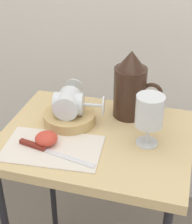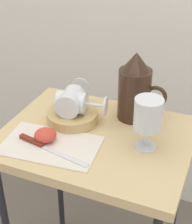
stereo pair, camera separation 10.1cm
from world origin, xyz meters
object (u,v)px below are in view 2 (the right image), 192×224
Objects in this scene: wine_glass_upright at (148,116)px; knife at (43,146)px; basket_tray at (72,116)px; wine_glass_tipped_far at (71,101)px; table at (96,155)px; wine_glass_tipped_near at (73,102)px; pitcher at (135,92)px; apple_half_left at (45,135)px.

knife is (-0.27, -0.12, -0.09)m from wine_glass_upright.
wine_glass_tipped_far is at bearing -159.04° from basket_tray.
basket_tray is (-0.10, 0.04, 0.09)m from table.
basket_tray is 0.06m from wine_glass_tipped_far.
basket_tray is 0.16m from knife.
wine_glass_tipped_near is (-0.09, 0.04, 0.15)m from table.
basket_tray is at bearing 20.96° from wine_glass_tipped_far.
wine_glass_tipped_far reaches higher than wine_glass_tipped_near.
basket_tray reaches higher than knife.
knife is (-0.19, -0.26, -0.08)m from pitcher.
pitcher reaches higher than wine_glass_tipped_near.
pitcher is 1.44× the size of wine_glass_upright.
wine_glass_upright is at bearing 17.73° from apple_half_left.
knife is (-0.02, -0.16, -0.06)m from wine_glass_tipped_near.
apple_half_left is at bearing -145.07° from table.
knife is at bearing -125.65° from pitcher.
knife is (-0.01, -0.16, -0.06)m from wine_glass_tipped_far.
pitcher reaches higher than wine_glass_upright.
wine_glass_tipped_near is at bearing -7.70° from basket_tray.
wine_glass_upright is 0.25m from wine_glass_tipped_near.
basket_tray is 0.73× the size of pitcher.
wine_glass_tipped_near is (-0.16, -0.10, -0.02)m from pitcher.
pitcher reaches higher than wine_glass_tipped_far.
pitcher is at bearing 29.72° from basket_tray.
basket_tray is 0.21m from pitcher.
pitcher is at bearing 54.35° from knife.
basket_tray is 0.13m from apple_half_left.
basket_tray is at bearing 84.52° from knife.
wine_glass_upright is at bearing -9.50° from wine_glass_tipped_near.
pitcher is at bearing 63.16° from table.
table is at bearing -24.09° from basket_tray.
wine_glass_tipped_near is 0.01m from wine_glass_tipped_far.
pitcher is (0.07, 0.14, 0.17)m from table.
wine_glass_tipped_far is at bearing 85.16° from knife.
wine_glass_tipped_far is (-0.01, 0.00, 0.00)m from wine_glass_tipped_near.
wine_glass_tipped_near is 0.68× the size of knife.
table is 0.18m from wine_glass_tipped_near.
apple_half_left is (-0.02, -0.13, 0.00)m from basket_tray.
wine_glass_upright is 0.96× the size of wine_glass_tipped_far.
wine_glass_upright is (0.15, 0.00, 0.18)m from table.
pitcher is 0.16m from wine_glass_upright.
pitcher is 1.38× the size of wine_glass_tipped_far.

